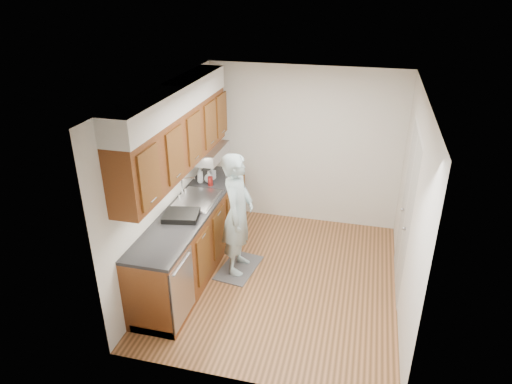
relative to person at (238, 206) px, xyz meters
The scene contains 16 objects.
floor 1.14m from the person, ahead, with size 3.50×3.50×0.00m, color #A5693E.
ceiling 1.65m from the person, ahead, with size 3.50×3.50×0.00m, color white.
wall_left 0.95m from the person, behind, with size 0.02×3.50×2.50m, color silver.
wall_right 2.12m from the person, ahead, with size 0.02×3.50×2.50m, color silver.
wall_back 1.78m from the person, 69.98° to the left, with size 3.00×0.02×2.50m, color silver.
counter 0.77m from the person, behind, with size 0.64×2.80×1.30m.
upper_cabinets 1.23m from the person, behind, with size 0.47×2.80×1.21m.
closet_door 2.10m from the person, ahead, with size 0.02×1.22×2.05m, color silver.
floor_mat 0.96m from the person, 90.00° to the left, with size 0.45×0.76×0.01m, color #5E5E60.
person is the anchor object (origin of this frame).
soap_bottle_a 0.99m from the person, 139.27° to the left, with size 0.09×0.09×0.24m, color silver.
soap_bottle_b 1.02m from the person, 127.75° to the left, with size 0.09×0.09×0.19m, color silver.
soap_bottle_c 0.93m from the person, 132.84° to the left, with size 0.14×0.14×0.17m, color silver.
soda_can 0.82m from the person, 134.54° to the left, with size 0.07×0.07×0.13m, color #AD211D.
steel_can 0.81m from the person, 115.98° to the left, with size 0.07×0.07×0.12m, color #A5A5AA.
dish_rack 0.74m from the person, 144.77° to the right, with size 0.42×0.36×0.07m, color black.
Camera 1 is at (0.90, -4.92, 3.66)m, focal length 32.00 mm.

